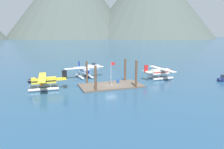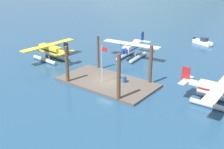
{
  "view_description": "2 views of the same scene",
  "coord_description": "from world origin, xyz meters",
  "px_view_note": "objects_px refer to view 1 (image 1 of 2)",
  "views": [
    {
      "loc": [
        -14.97,
        -42.38,
        11.32
      ],
      "look_at": [
        0.47,
        0.58,
        2.47
      ],
      "focal_mm": 33.83,
      "sensor_mm": 36.0,
      "label": 1
    },
    {
      "loc": [
        22.2,
        -28.0,
        15.47
      ],
      "look_at": [
        0.86,
        -0.04,
        1.5
      ],
      "focal_mm": 44.98,
      "sensor_mm": 36.0,
      "label": 2
    }
  ],
  "objects_px": {
    "boat_navy_open_se": "(224,79)",
    "seaplane_white_bow_left": "(84,71)",
    "flagpole": "(112,71)",
    "fuel_drum": "(118,81)",
    "mooring_buoy": "(42,85)",
    "seaplane_cream_stbd_fwd": "(160,73)",
    "seaplane_yellow_port_fwd": "(44,82)",
    "boat_white_open_north": "(93,66)"
  },
  "relations": [
    {
      "from": "boat_navy_open_se",
      "to": "seaplane_white_bow_left",
      "type": "bearing_deg",
      "value": 154.11
    },
    {
      "from": "flagpole",
      "to": "fuel_drum",
      "type": "height_order",
      "value": "flagpole"
    },
    {
      "from": "mooring_buoy",
      "to": "boat_navy_open_se",
      "type": "height_order",
      "value": "boat_navy_open_se"
    },
    {
      "from": "fuel_drum",
      "to": "boat_navy_open_se",
      "type": "height_order",
      "value": "boat_navy_open_se"
    },
    {
      "from": "seaplane_cream_stbd_fwd",
      "to": "boat_navy_open_se",
      "type": "xyz_separation_m",
      "value": [
        13.83,
        -6.82,
        -1.09
      ]
    },
    {
      "from": "fuel_drum",
      "to": "seaplane_yellow_port_fwd",
      "type": "relative_size",
      "value": 0.08
    },
    {
      "from": "seaplane_cream_stbd_fwd",
      "to": "boat_white_open_north",
      "type": "distance_m",
      "value": 27.18
    },
    {
      "from": "flagpole",
      "to": "boat_navy_open_se",
      "type": "relative_size",
      "value": 1.1
    },
    {
      "from": "flagpole",
      "to": "boat_white_open_north",
      "type": "bearing_deg",
      "value": 83.19
    },
    {
      "from": "flagpole",
      "to": "seaplane_yellow_port_fwd",
      "type": "bearing_deg",
      "value": 168.64
    },
    {
      "from": "flagpole",
      "to": "seaplane_white_bow_left",
      "type": "height_order",
      "value": "flagpole"
    },
    {
      "from": "seaplane_cream_stbd_fwd",
      "to": "seaplane_white_bow_left",
      "type": "distance_m",
      "value": 19.68
    },
    {
      "from": "seaplane_cream_stbd_fwd",
      "to": "seaplane_white_bow_left",
      "type": "height_order",
      "value": "same"
    },
    {
      "from": "mooring_buoy",
      "to": "seaplane_white_bow_left",
      "type": "bearing_deg",
      "value": 33.06
    },
    {
      "from": "seaplane_yellow_port_fwd",
      "to": "seaplane_white_bow_left",
      "type": "bearing_deg",
      "value": 41.87
    },
    {
      "from": "seaplane_cream_stbd_fwd",
      "to": "boat_white_open_north",
      "type": "xyz_separation_m",
      "value": [
        -11.02,
        24.83,
        -1.09
      ]
    },
    {
      "from": "seaplane_cream_stbd_fwd",
      "to": "seaplane_yellow_port_fwd",
      "type": "height_order",
      "value": "same"
    },
    {
      "from": "mooring_buoy",
      "to": "seaplane_white_bow_left",
      "type": "relative_size",
      "value": 0.08
    },
    {
      "from": "seaplane_white_bow_left",
      "to": "boat_white_open_north",
      "type": "distance_m",
      "value": 17.68
    },
    {
      "from": "flagpole",
      "to": "boat_white_open_north",
      "type": "distance_m",
      "value": 28.81
    },
    {
      "from": "fuel_drum",
      "to": "boat_navy_open_se",
      "type": "distance_m",
      "value": 26.54
    },
    {
      "from": "flagpole",
      "to": "seaplane_white_bow_left",
      "type": "relative_size",
      "value": 0.5
    },
    {
      "from": "flagpole",
      "to": "seaplane_cream_stbd_fwd",
      "type": "height_order",
      "value": "flagpole"
    },
    {
      "from": "seaplane_yellow_port_fwd",
      "to": "boat_navy_open_se",
      "type": "distance_m",
      "value": 42.45
    },
    {
      "from": "boat_white_open_north",
      "to": "boat_navy_open_se",
      "type": "height_order",
      "value": "same"
    },
    {
      "from": "flagpole",
      "to": "seaplane_cream_stbd_fwd",
      "type": "relative_size",
      "value": 0.5
    },
    {
      "from": "mooring_buoy",
      "to": "seaplane_white_bow_left",
      "type": "distance_m",
      "value": 13.01
    },
    {
      "from": "flagpole",
      "to": "seaplane_white_bow_left",
      "type": "xyz_separation_m",
      "value": [
        -3.33,
        12.12,
        -2.02
      ]
    },
    {
      "from": "seaplane_yellow_port_fwd",
      "to": "seaplane_white_bow_left",
      "type": "relative_size",
      "value": 1.0
    },
    {
      "from": "fuel_drum",
      "to": "boat_white_open_north",
      "type": "relative_size",
      "value": 0.19
    },
    {
      "from": "fuel_drum",
      "to": "mooring_buoy",
      "type": "relative_size",
      "value": 1.0
    },
    {
      "from": "mooring_buoy",
      "to": "seaplane_cream_stbd_fwd",
      "type": "height_order",
      "value": "seaplane_cream_stbd_fwd"
    },
    {
      "from": "flagpole",
      "to": "seaplane_white_bow_left",
      "type": "distance_m",
      "value": 12.73
    },
    {
      "from": "flagpole",
      "to": "boat_navy_open_se",
      "type": "distance_m",
      "value": 28.6
    },
    {
      "from": "seaplane_cream_stbd_fwd",
      "to": "seaplane_yellow_port_fwd",
      "type": "bearing_deg",
      "value": -178.29
    },
    {
      "from": "fuel_drum",
      "to": "mooring_buoy",
      "type": "height_order",
      "value": "fuel_drum"
    },
    {
      "from": "flagpole",
      "to": "seaplane_cream_stbd_fwd",
      "type": "bearing_deg",
      "value": 14.06
    },
    {
      "from": "flagpole",
      "to": "seaplane_cream_stbd_fwd",
      "type": "distance_m",
      "value": 14.99
    },
    {
      "from": "boat_navy_open_se",
      "to": "flagpole",
      "type": "bearing_deg",
      "value": 173.52
    },
    {
      "from": "flagpole",
      "to": "mooring_buoy",
      "type": "relative_size",
      "value": 5.95
    },
    {
      "from": "seaplane_yellow_port_fwd",
      "to": "seaplane_white_bow_left",
      "type": "distance_m",
      "value": 14.02
    },
    {
      "from": "mooring_buoy",
      "to": "seaplane_cream_stbd_fwd",
      "type": "xyz_separation_m",
      "value": [
        28.61,
        -1.44,
        1.14
      ]
    }
  ]
}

